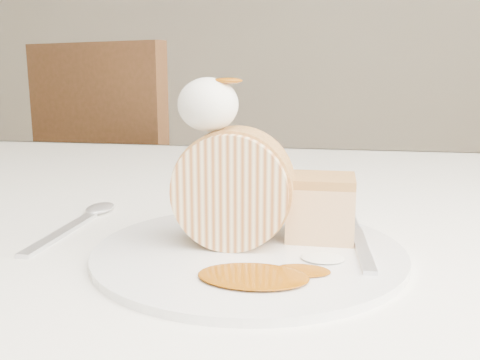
# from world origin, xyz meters

# --- Properties ---
(table) EXTENTS (1.40, 0.90, 0.75)m
(table) POSITION_xyz_m (0.00, 0.20, 0.66)
(table) COLOR white
(table) RESTS_ON ground
(chair_far) EXTENTS (0.60, 0.60, 0.99)m
(chair_far) POSITION_xyz_m (-0.47, 0.96, 0.56)
(chair_far) COLOR brown
(chair_far) RESTS_ON ground
(plate) EXTENTS (0.28, 0.28, 0.01)m
(plate) POSITION_xyz_m (0.05, -0.04, 0.75)
(plate) COLOR white
(plate) RESTS_ON table
(roulade_slice) EXTENTS (0.11, 0.06, 0.10)m
(roulade_slice) POSITION_xyz_m (0.03, -0.03, 0.81)
(roulade_slice) COLOR beige
(roulade_slice) RESTS_ON plate
(cake_chunk) EXTENTS (0.06, 0.06, 0.05)m
(cake_chunk) POSITION_xyz_m (0.11, 0.01, 0.78)
(cake_chunk) COLOR tan
(cake_chunk) RESTS_ON plate
(whipped_cream) EXTENTS (0.05, 0.05, 0.05)m
(whipped_cream) POSITION_xyz_m (0.01, -0.03, 0.89)
(whipped_cream) COLOR white
(whipped_cream) RESTS_ON roulade_slice
(caramel_drizzle) EXTENTS (0.03, 0.02, 0.01)m
(caramel_drizzle) POSITION_xyz_m (0.03, -0.03, 0.91)
(caramel_drizzle) COLOR #894405
(caramel_drizzle) RESTS_ON whipped_cream
(caramel_pool) EXTENTS (0.09, 0.06, 0.00)m
(caramel_pool) POSITION_xyz_m (0.06, -0.11, 0.76)
(caramel_pool) COLOR #894405
(caramel_pool) RESTS_ON plate
(fork) EXTENTS (0.03, 0.17, 0.00)m
(fork) POSITION_xyz_m (0.15, -0.03, 0.76)
(fork) COLOR silver
(fork) RESTS_ON plate
(spoon) EXTENTS (0.03, 0.18, 0.00)m
(spoon) POSITION_xyz_m (-0.15, -0.01, 0.75)
(spoon) COLOR silver
(spoon) RESTS_ON table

